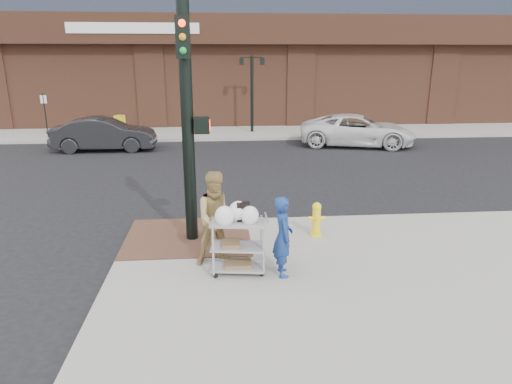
{
  "coord_description": "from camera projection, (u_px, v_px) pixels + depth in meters",
  "views": [
    {
      "loc": [
        0.14,
        -8.86,
        4.09
      ],
      "look_at": [
        0.93,
        0.65,
        1.25
      ],
      "focal_mm": 32.0,
      "sensor_mm": 36.0,
      "label": 1
    }
  ],
  "objects": [
    {
      "name": "woman_blue",
      "position": [
        283.0,
        236.0,
        8.39
      ],
      "size": [
        0.39,
        0.57,
        1.53
      ],
      "primitive_type": "imported",
      "rotation": [
        0.0,
        0.0,
        1.61
      ],
      "color": "navy",
      "rests_on": "sidewalk_near"
    },
    {
      "name": "parking_sign",
      "position": [
        45.0,
        115.0,
        22.91
      ],
      "size": [
        0.05,
        0.05,
        2.2
      ],
      "primitive_type": "cylinder",
      "color": "black",
      "rests_on": "sidewalk_far"
    },
    {
      "name": "lamp_post",
      "position": [
        252.0,
        85.0,
        24.32
      ],
      "size": [
        1.32,
        0.22,
        4.0
      ],
      "color": "black",
      "rests_on": "sidewalk_far"
    },
    {
      "name": "newsbox_blue",
      "position": [
        107.0,
        127.0,
        23.4
      ],
      "size": [
        0.52,
        0.5,
        0.97
      ],
      "primitive_type": "cube",
      "rotation": [
        0.0,
        0.0,
        0.42
      ],
      "color": "#1C33B8",
      "rests_on": "sidewalk_far"
    },
    {
      "name": "sidewalk_far",
      "position": [
        354.0,
        103.0,
        41.17
      ],
      "size": [
        65.0,
        36.0,
        0.15
      ],
      "primitive_type": "cube",
      "color": "#999691",
      "rests_on": "ground"
    },
    {
      "name": "traffic_signal_pole",
      "position": [
        188.0,
        119.0,
        9.51
      ],
      "size": [
        0.61,
        0.51,
        5.0
      ],
      "color": "black",
      "rests_on": "sidewalk_near"
    },
    {
      "name": "ground",
      "position": [
        215.0,
        258.0,
        9.62
      ],
      "size": [
        220.0,
        220.0,
        0.0
      ],
      "primitive_type": "plane",
      "color": "black",
      "rests_on": "ground"
    },
    {
      "name": "minivan_white",
      "position": [
        357.0,
        130.0,
        21.58
      ],
      "size": [
        5.79,
        3.74,
        1.48
      ],
      "primitive_type": "imported",
      "rotation": [
        0.0,
        0.0,
        1.31
      ],
      "color": "silver",
      "rests_on": "ground"
    },
    {
      "name": "sedan_dark",
      "position": [
        104.0,
        134.0,
        20.49
      ],
      "size": [
        4.54,
        1.64,
        1.49
      ],
      "primitive_type": "imported",
      "rotation": [
        0.0,
        0.0,
        1.59
      ],
      "color": "black",
      "rests_on": "ground"
    },
    {
      "name": "newsbox_yellow",
      "position": [
        120.0,
        125.0,
        23.69
      ],
      "size": [
        0.55,
        0.53,
        1.03
      ],
      "primitive_type": "cube",
      "rotation": [
        0.0,
        0.0,
        -0.39
      ],
      "color": "yellow",
      "rests_on": "sidewalk_far"
    },
    {
      "name": "fire_hydrant",
      "position": [
        316.0,
        219.0,
        10.35
      ],
      "size": [
        0.37,
        0.26,
        0.8
      ],
      "color": "yellow",
      "rests_on": "sidewalk_near"
    },
    {
      "name": "pedestrian_tan",
      "position": [
        218.0,
        218.0,
        8.84
      ],
      "size": [
        1.03,
        0.88,
        1.86
      ],
      "primitive_type": "imported",
      "rotation": [
        0.0,
        0.0,
        0.21
      ],
      "color": "#9C8049",
      "rests_on": "sidewalk_near"
    },
    {
      "name": "brick_curb_ramp",
      "position": [
        188.0,
        236.0,
        10.39
      ],
      "size": [
        2.8,
        2.4,
        0.01
      ],
      "primitive_type": "cube",
      "color": "#543327",
      "rests_on": "sidewalk_near"
    },
    {
      "name": "newsbox_red",
      "position": [
        86.0,
        127.0,
        23.07
      ],
      "size": [
        0.45,
        0.41,
        1.03
      ],
      "primitive_type": "cube",
      "rotation": [
        0.0,
        0.0,
        -0.05
      ],
      "color": "#A51218",
      "rests_on": "sidewalk_far"
    },
    {
      "name": "utility_cart",
      "position": [
        238.0,
        242.0,
        8.51
      ],
      "size": [
        1.06,
        0.68,
        1.38
      ],
      "color": "gray",
      "rests_on": "sidewalk_near"
    }
  ]
}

